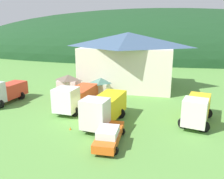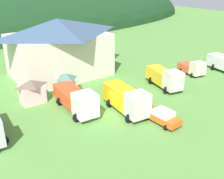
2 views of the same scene
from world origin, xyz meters
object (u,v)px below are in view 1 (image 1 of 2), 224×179
object	(u,v)px
play_shed_pink	(69,85)
flatbed_truck_yellow	(104,108)
play_shed_cream	(101,87)
traffic_cone_near_pickup	(70,130)
heavy_rig_striped	(197,108)
tow_truck_silver	(3,91)
heavy_rig_white	(76,96)
service_pickup_orange	(109,135)
depot_building	(128,59)

from	to	relation	value
play_shed_pink	flatbed_truck_yellow	distance (m)	12.47
flatbed_truck_yellow	play_shed_pink	bearing A→B (deg)	-132.14
play_shed_cream	traffic_cone_near_pickup	xyz separation A→B (m)	(0.23, -11.62, -1.51)
play_shed_cream	heavy_rig_striped	xyz separation A→B (m)	(12.53, -6.83, 0.14)
flatbed_truck_yellow	tow_truck_silver	bearing A→B (deg)	-96.48
tow_truck_silver	heavy_rig_striped	distance (m)	24.44
play_shed_cream	heavy_rig_white	xyz separation A→B (m)	(-1.63, -5.64, 0.12)
play_shed_cream	service_pickup_orange	bearing A→B (deg)	-70.69
tow_truck_silver	service_pickup_orange	world-z (taller)	tow_truck_silver
service_pickup_orange	play_shed_pink	bearing A→B (deg)	-146.22
play_shed_cream	service_pickup_orange	size ratio (longest dim) A/B	0.54
play_shed_cream	tow_truck_silver	bearing A→B (deg)	-153.53
heavy_rig_white	heavy_rig_striped	xyz separation A→B (m)	(14.16, -1.19, 0.02)
play_shed_pink	heavy_rig_striped	world-z (taller)	heavy_rig_striped
heavy_rig_white	play_shed_cream	bearing A→B (deg)	167.78
depot_building	play_shed_pink	xyz separation A→B (m)	(-7.69, -7.39, -3.16)
tow_truck_silver	traffic_cone_near_pickup	distance (m)	13.50
flatbed_truck_yellow	heavy_rig_striped	size ratio (longest dim) A/B	1.07
flatbed_truck_yellow	service_pickup_orange	bearing A→B (deg)	27.73
heavy_rig_white	heavy_rig_striped	distance (m)	14.21
heavy_rig_striped	traffic_cone_near_pickup	bearing A→B (deg)	-56.36
heavy_rig_striped	traffic_cone_near_pickup	world-z (taller)	heavy_rig_striped
traffic_cone_near_pickup	play_shed_cream	bearing A→B (deg)	91.12
depot_building	heavy_rig_striped	distance (m)	17.60
depot_building	play_shed_pink	distance (m)	11.12
flatbed_truck_yellow	service_pickup_orange	size ratio (longest dim) A/B	1.40
play_shed_pink	traffic_cone_near_pickup	bearing A→B (deg)	-65.36
play_shed_pink	heavy_rig_white	bearing A→B (deg)	-58.37
play_shed_cream	heavy_rig_white	bearing A→B (deg)	-106.14
flatbed_truck_yellow	heavy_rig_striped	bearing A→B (deg)	111.92
tow_truck_silver	heavy_rig_striped	bearing A→B (deg)	91.95
tow_truck_silver	play_shed_pink	bearing A→B (deg)	134.93
play_shed_pink	tow_truck_silver	distance (m)	9.00
play_shed_pink	service_pickup_orange	bearing A→B (deg)	-53.90
depot_building	play_shed_cream	distance (m)	8.46
service_pickup_orange	traffic_cone_near_pickup	size ratio (longest dim) A/B	8.83
traffic_cone_near_pickup	depot_building	bearing A→B (deg)	82.87
depot_building	flatbed_truck_yellow	size ratio (longest dim) A/B	2.09
heavy_rig_striped	depot_building	bearing A→B (deg)	-132.68
heavy_rig_striped	play_shed_pink	bearing A→B (deg)	-98.75
heavy_rig_striped	service_pickup_orange	size ratio (longest dim) A/B	1.31
depot_building	heavy_rig_white	size ratio (longest dim) A/B	1.88
heavy_rig_striped	traffic_cone_near_pickup	size ratio (longest dim) A/B	11.59
depot_building	tow_truck_silver	size ratio (longest dim) A/B	2.35
service_pickup_orange	traffic_cone_near_pickup	distance (m)	4.95
depot_building	play_shed_cream	world-z (taller)	depot_building
heavy_rig_white	heavy_rig_striped	bearing A→B (deg)	89.14
depot_building	heavy_rig_white	bearing A→B (deg)	-108.04
flatbed_truck_yellow	heavy_rig_striped	xyz separation A→B (m)	(9.38, 2.58, -0.13)
depot_building	flatbed_truck_yellow	bearing A→B (deg)	-88.14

